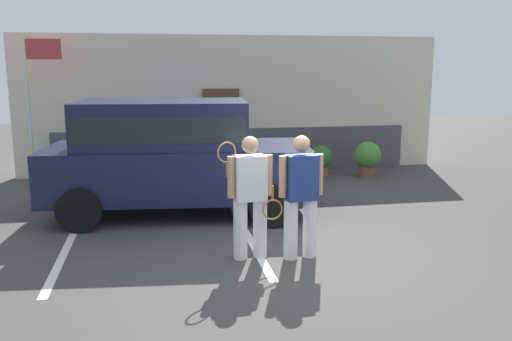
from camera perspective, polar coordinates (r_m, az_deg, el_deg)
name	(u,v)px	position (r m, az deg, el deg)	size (l,w,h in m)	color
ground_plane	(306,260)	(7.55, 5.37, -9.43)	(40.00, 40.00, 0.00)	#423F3D
parking_stripe_0	(70,240)	(8.80, -19.17, -7.00)	(0.12, 4.40, 0.01)	silver
parking_stripe_1	(245,230)	(8.81, -1.20, -6.36)	(0.12, 4.40, 0.01)	silver
house_frontage	(234,108)	(13.64, -2.31, 6.64)	(10.62, 0.40, 3.40)	beige
parked_suv	(172,152)	(9.64, -8.91, 2.00)	(4.77, 2.54, 2.05)	#141938
tennis_player_man	(250,195)	(7.35, -0.66, -2.66)	(0.77, 0.30, 1.71)	white
tennis_player_woman	(300,196)	(7.37, 4.76, -2.68)	(0.90, 0.31, 1.72)	white
potted_plant_by_porch	(321,159)	(13.21, 6.93, 1.22)	(0.56, 0.56, 0.74)	#9E5638
potted_plant_secondary	(368,157)	(13.27, 11.81, 1.40)	(0.65, 0.65, 0.85)	brown
flag_pole	(36,84)	(13.02, -22.41, 8.56)	(0.80, 0.05, 3.29)	silver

